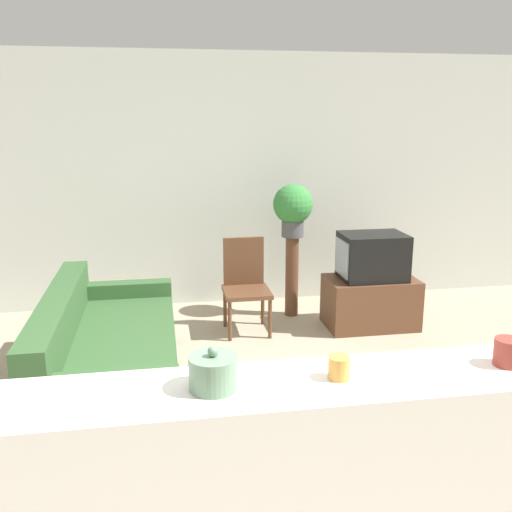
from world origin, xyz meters
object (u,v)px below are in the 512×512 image
at_px(couch, 108,359).
at_px(potted_plant, 293,207).
at_px(wooden_chair, 245,282).
at_px(television, 372,256).
at_px(decorative_bowl, 213,372).

bearing_deg(couch, potted_plant, 40.32).
xyz_separation_m(wooden_chair, potted_plant, (0.54, 0.33, 0.66)).
distance_m(wooden_chair, potted_plant, 0.92).
height_order(couch, potted_plant, potted_plant).
relative_size(television, decorative_bowl, 3.24).
bearing_deg(potted_plant, wooden_chair, -148.63).
relative_size(couch, decorative_bowl, 10.52).
xyz_separation_m(couch, decorative_bowl, (0.61, -2.02, 0.80)).
bearing_deg(television, wooden_chair, 174.25).
height_order(television, potted_plant, potted_plant).
relative_size(couch, potted_plant, 3.79).
distance_m(couch, wooden_chair, 1.70).
height_order(couch, wooden_chair, wooden_chair).
bearing_deg(couch, television, 23.02).
distance_m(television, wooden_chair, 1.25).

